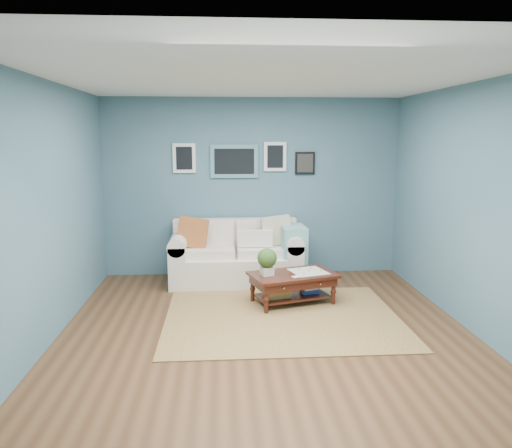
{
  "coord_description": "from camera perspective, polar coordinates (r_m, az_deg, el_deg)",
  "views": [
    {
      "loc": [
        -0.47,
        -5.11,
        2.12
      ],
      "look_at": [
        -0.05,
        1.0,
        1.04
      ],
      "focal_mm": 35.0,
      "sensor_mm": 36.0,
      "label": 1
    }
  ],
  "objects": [
    {
      "name": "loveseat",
      "position": [
        7.35,
        -1.66,
        -3.52
      ],
      "size": [
        1.95,
        0.88,
        1.0
      ],
      "color": "#EEE6CB",
      "rests_on": "ground"
    },
    {
      "name": "coffee_table",
      "position": [
        6.4,
        3.73,
        -6.28
      ],
      "size": [
        1.2,
        0.9,
        0.74
      ],
      "rotation": [
        0.0,
        0.0,
        0.29
      ],
      "color": "black",
      "rests_on": "ground"
    },
    {
      "name": "room_shell",
      "position": [
        5.24,
        1.16,
        1.64
      ],
      "size": [
        5.0,
        5.02,
        2.7
      ],
      "color": "brown",
      "rests_on": "ground"
    },
    {
      "name": "area_rug",
      "position": [
        6.01,
        3.01,
        -10.62
      ],
      "size": [
        2.75,
        2.2,
        0.01
      ],
      "primitive_type": "cube",
      "color": "brown",
      "rests_on": "ground"
    }
  ]
}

